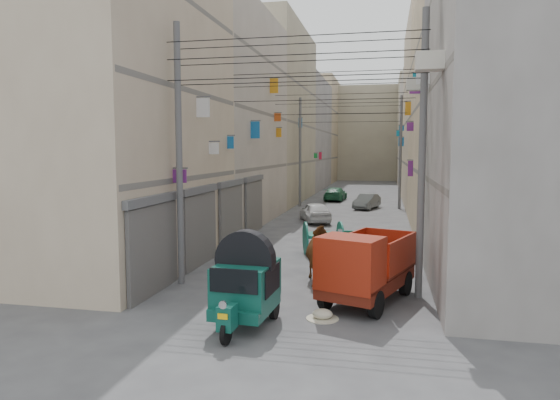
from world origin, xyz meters
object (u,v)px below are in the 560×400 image
(distant_car_white, at_px, (315,212))
(distant_car_green, at_px, (335,194))
(feed_sack, at_px, (322,314))
(distant_car_grey, at_px, (367,201))
(second_cart, at_px, (323,237))
(auto_rickshaw, at_px, (245,283))
(tonga_cart, at_px, (360,250))
(horse, at_px, (321,256))
(mini_truck, at_px, (362,271))

(distant_car_white, bearing_deg, distant_car_green, -109.31)
(distant_car_white, relative_size, distant_car_green, 0.92)
(feed_sack, bearing_deg, distant_car_grey, 89.59)
(distant_car_green, bearing_deg, second_cart, 98.18)
(auto_rickshaw, distance_m, feed_sack, 2.12)
(tonga_cart, height_order, distant_car_grey, tonga_cart)
(auto_rickshaw, bearing_deg, distant_car_white, 95.82)
(tonga_cart, xyz_separation_m, second_cart, (-1.61, 2.65, -0.06))
(tonga_cart, relative_size, distant_car_green, 0.88)
(tonga_cart, height_order, feed_sack, tonga_cart)
(second_cart, distance_m, distant_car_green, 21.77)
(horse, distance_m, distant_car_green, 26.16)
(auto_rickshaw, xyz_separation_m, distant_car_green, (-0.88, 30.29, -0.48))
(distant_car_white, xyz_separation_m, distant_car_green, (-0.10, 12.85, -0.04))
(distant_car_green, bearing_deg, distant_car_white, 94.24)
(tonga_cart, distance_m, distant_car_grey, 18.86)
(second_cart, bearing_deg, feed_sack, -100.15)
(second_cart, distance_m, distant_car_grey, 16.24)
(second_cart, distance_m, horse, 4.39)
(second_cart, bearing_deg, auto_rickshaw, -112.42)
(auto_rickshaw, height_order, distant_car_white, auto_rickshaw)
(tonga_cart, xyz_separation_m, distant_car_grey, (-0.47, 18.85, -0.24))
(second_cart, height_order, distant_car_green, second_cart)
(distant_car_grey, bearing_deg, distant_car_white, -94.15)
(auto_rickshaw, height_order, tonga_cart, auto_rickshaw)
(mini_truck, height_order, distant_car_grey, mini_truck)
(mini_truck, bearing_deg, distant_car_grey, 111.50)
(distant_car_green, bearing_deg, distant_car_grey, 120.75)
(second_cart, relative_size, feed_sack, 3.59)
(mini_truck, distance_m, second_cart, 6.77)
(tonga_cart, xyz_separation_m, mini_truck, (0.26, -3.85, 0.19))
(second_cart, bearing_deg, tonga_cart, -75.99)
(feed_sack, distance_m, horse, 3.52)
(mini_truck, relative_size, distant_car_white, 1.12)
(mini_truck, xyz_separation_m, distant_car_white, (-3.43, 15.36, -0.37))
(feed_sack, bearing_deg, distant_car_white, 98.64)
(horse, bearing_deg, second_cart, -102.09)
(tonga_cart, height_order, mini_truck, mini_truck)
(tonga_cart, xyz_separation_m, horse, (-1.12, -1.71, 0.10))
(distant_car_grey, distance_m, distant_car_green, 6.18)
(tonga_cart, bearing_deg, horse, -128.29)
(distant_car_grey, bearing_deg, feed_sack, -74.38)
(mini_truck, bearing_deg, tonga_cart, 113.53)
(auto_rickshaw, height_order, distant_car_green, auto_rickshaw)
(feed_sack, bearing_deg, mini_truck, 54.77)
(horse, bearing_deg, distant_car_white, -99.65)
(auto_rickshaw, bearing_deg, second_cart, 88.06)
(feed_sack, distance_m, distant_car_white, 16.83)
(auto_rickshaw, relative_size, feed_sack, 4.98)
(horse, height_order, distant_car_green, horse)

